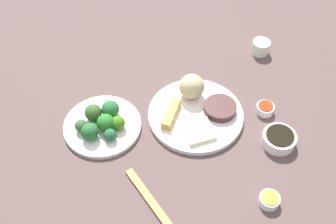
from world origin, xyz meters
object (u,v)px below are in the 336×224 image
Objects in this scene: main_plate at (195,115)px; broccoli_plate at (103,126)px; sauce_ramekin_hot_mustard at (269,200)px; sauce_ramekin_sweet_and_sour at (265,109)px; chopsticks_pair at (149,198)px; teacup at (261,47)px; soy_sauce_bowl at (279,139)px.

broccoli_plate is (-0.27, -0.02, -0.00)m from main_plate.
sauce_ramekin_sweet_and_sour is (0.05, 0.30, 0.00)m from sauce_ramekin_hot_mustard.
broccoli_plate is 0.27m from chopsticks_pair.
sauce_ramekin_sweet_and_sour is at bearing -98.90° from teacup.
soy_sauce_bowl reaches higher than broccoli_plate.
teacup reaches higher than chopsticks_pair.
teacup is at bearing 81.10° from sauce_ramekin_sweet_and_sour.
soy_sauce_bowl is 0.19m from sauce_ramekin_hot_mustard.
soy_sauce_bowl is 0.47× the size of chopsticks_pair.
sauce_ramekin_sweet_and_sour is 0.89× the size of teacup.
main_plate reaches higher than chopsticks_pair.
teacup is (0.04, 0.26, 0.01)m from sauce_ramekin_sweet_and_sour.
soy_sauce_bowl is 1.60× the size of teacup.
sauce_ramekin_hot_mustard is at bearing -100.34° from sauce_ramekin_sweet_and_sour.
sauce_ramekin_hot_mustard is 0.89× the size of teacup.
teacup is at bearing 80.33° from sauce_ramekin_hot_mustard.
soy_sauce_bowl is at bearing -10.08° from broccoli_plate.
broccoli_plate is at bearing 117.61° from chopsticks_pair.
broccoli_plate is at bearing -175.29° from main_plate.
main_plate is at bearing -178.35° from sauce_ramekin_sweet_and_sour.
main_plate is 4.77× the size of teacup.
broccoli_plate is at bearing 147.73° from sauce_ramekin_hot_mustard.
teacup reaches higher than broccoli_plate.
main_plate is at bearing -132.92° from teacup.
main_plate is 0.30m from chopsticks_pair.
sauce_ramekin_sweet_and_sour reaches higher than chopsticks_pair.
sauce_ramekin_hot_mustard is 0.30m from sauce_ramekin_sweet_and_sour.
sauce_ramekin_sweet_and_sour is 0.45m from chopsticks_pair.
teacup reaches higher than main_plate.
sauce_ramekin_sweet_and_sour is (-0.01, 0.12, -0.00)m from soy_sauce_bowl.
sauce_ramekin_hot_mustard is at bearing -5.70° from chopsticks_pair.
soy_sauce_bowl is 1.80× the size of sauce_ramekin_sweet_and_sour.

